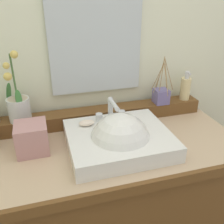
{
  "coord_description": "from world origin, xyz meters",
  "views": [
    {
      "loc": [
        -0.25,
        -0.92,
        1.5
      ],
      "look_at": [
        0.02,
        -0.01,
        1.04
      ],
      "focal_mm": 40.52,
      "sensor_mm": 36.0,
      "label": 1
    }
  ],
  "objects_px": {
    "reed_diffuser": "(161,96)",
    "tissue_box": "(32,138)",
    "soap_bar": "(87,123)",
    "potted_plant": "(18,105)",
    "soap_dispenser": "(185,88)",
    "sink_basin": "(120,141)"
  },
  "relations": [
    {
      "from": "reed_diffuser",
      "to": "tissue_box",
      "type": "height_order",
      "value": "reed_diffuser"
    },
    {
      "from": "soap_bar",
      "to": "potted_plant",
      "type": "height_order",
      "value": "potted_plant"
    },
    {
      "from": "potted_plant",
      "to": "soap_dispenser",
      "type": "bearing_deg",
      "value": 0.8
    },
    {
      "from": "sink_basin",
      "to": "tissue_box",
      "type": "height_order",
      "value": "sink_basin"
    },
    {
      "from": "soap_bar",
      "to": "reed_diffuser",
      "type": "distance_m",
      "value": 0.45
    },
    {
      "from": "soap_bar",
      "to": "soap_dispenser",
      "type": "xyz_separation_m",
      "value": [
        0.58,
        0.14,
        0.05
      ]
    },
    {
      "from": "sink_basin",
      "to": "tissue_box",
      "type": "xyz_separation_m",
      "value": [
        -0.36,
        0.08,
        0.03
      ]
    },
    {
      "from": "sink_basin",
      "to": "reed_diffuser",
      "type": "height_order",
      "value": "reed_diffuser"
    },
    {
      "from": "soap_bar",
      "to": "soap_dispenser",
      "type": "height_order",
      "value": "soap_dispenser"
    },
    {
      "from": "potted_plant",
      "to": "reed_diffuser",
      "type": "height_order",
      "value": "potted_plant"
    },
    {
      "from": "sink_basin",
      "to": "potted_plant",
      "type": "height_order",
      "value": "potted_plant"
    },
    {
      "from": "potted_plant",
      "to": "soap_bar",
      "type": "bearing_deg",
      "value": -24.71
    },
    {
      "from": "soap_dispenser",
      "to": "tissue_box",
      "type": "bearing_deg",
      "value": -167.95
    },
    {
      "from": "soap_bar",
      "to": "reed_diffuser",
      "type": "xyz_separation_m",
      "value": [
        0.43,
        0.13,
        0.03
      ]
    },
    {
      "from": "sink_basin",
      "to": "tissue_box",
      "type": "distance_m",
      "value": 0.37
    },
    {
      "from": "sink_basin",
      "to": "potted_plant",
      "type": "xyz_separation_m",
      "value": [
        -0.41,
        0.25,
        0.12
      ]
    },
    {
      "from": "sink_basin",
      "to": "reed_diffuser",
      "type": "bearing_deg",
      "value": 38.45
    },
    {
      "from": "reed_diffuser",
      "to": "soap_dispenser",
      "type": "bearing_deg",
      "value": 4.2
    },
    {
      "from": "sink_basin",
      "to": "soap_bar",
      "type": "xyz_separation_m",
      "value": [
        -0.12,
        0.11,
        0.05
      ]
    },
    {
      "from": "reed_diffuser",
      "to": "potted_plant",
      "type": "bearing_deg",
      "value": -179.91
    },
    {
      "from": "sink_basin",
      "to": "potted_plant",
      "type": "distance_m",
      "value": 0.49
    },
    {
      "from": "soap_bar",
      "to": "reed_diffuser",
      "type": "bearing_deg",
      "value": 17.13
    }
  ]
}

